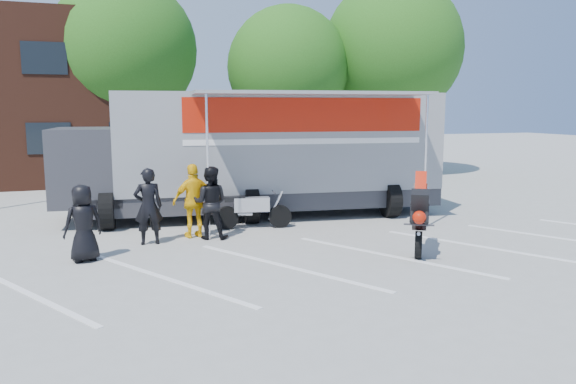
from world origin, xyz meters
TOP-DOWN VIEW (x-y plane):
  - ground at (0.00, 0.00)m, footprint 100.00×100.00m
  - parking_bay_lines at (0.00, 1.00)m, footprint 18.09×13.33m
  - tree_left at (-2.00, 16.00)m, footprint 6.12×6.12m
  - tree_mid at (5.00, 15.00)m, footprint 5.44×5.44m
  - tree_right at (10.00, 14.50)m, footprint 6.46×6.46m
  - transporter_truck at (1.27, 6.37)m, footprint 11.74×6.56m
  - parked_motorcycle at (0.54, 4.68)m, footprint 2.13×1.02m
  - stunt_bike_rider at (3.38, 1.21)m, footprint 1.55×1.82m
  - spectator_leather_a at (-3.62, 2.71)m, footprint 0.91×0.74m
  - spectator_leather_b at (-2.22, 3.80)m, footprint 0.66×0.44m
  - spectator_leather_c at (-0.75, 3.90)m, footprint 1.04×0.94m
  - spectator_hivis at (-1.10, 4.17)m, footprint 1.12×0.62m

SIDE VIEW (x-z plane):
  - ground at x=0.00m, z-range 0.00..0.00m
  - transporter_truck at x=1.27m, z-range -1.79..1.79m
  - parked_motorcycle at x=0.54m, z-range -0.54..0.54m
  - stunt_bike_rider at x=3.38m, z-range -0.97..0.97m
  - parking_bay_lines at x=0.00m, z-range 0.00..0.01m
  - spectator_leather_a at x=-3.62m, z-range 0.00..1.61m
  - spectator_leather_c at x=-0.75m, z-range 0.00..1.77m
  - spectator_leather_b at x=-2.22m, z-range 0.00..1.79m
  - spectator_hivis at x=-1.10m, z-range 0.00..1.81m
  - tree_mid at x=5.00m, z-range 1.10..8.78m
  - tree_left at x=-2.00m, z-range 1.25..9.89m
  - tree_right at x=10.00m, z-range 1.32..10.44m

